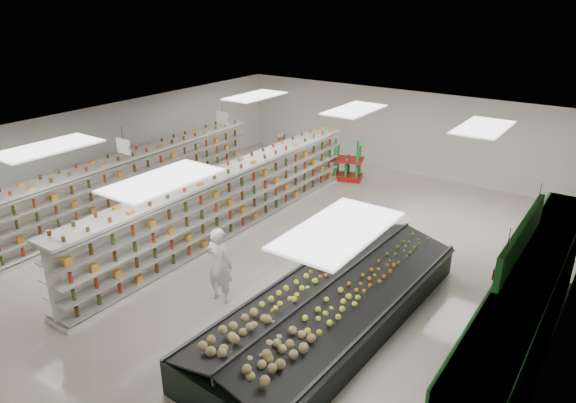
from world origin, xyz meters
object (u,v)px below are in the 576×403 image
Objects in this scene: soda_endcap at (347,161)px; gondola_left at (132,185)px; produce_island at (333,304)px; shopper_background at (282,157)px; gondola_center at (230,204)px; shopper_main at (220,265)px.

gondola_left is at bearing -122.55° from soda_endcap.
gondola_left reaches higher than produce_island.
shopper_background reaches higher than produce_island.
gondola_left is 6.20× the size of shopper_background.
gondola_center is at bearing 155.37° from produce_island.
gondola_center reaches higher than shopper_main.
soda_endcap is (-4.19, 8.24, 0.22)m from produce_island.
soda_endcap is at bearing 116.96° from produce_island.
soda_endcap is at bearing 55.10° from gondola_left.
gondola_left is 6.00× the size of shopper_main.
gondola_center is 7.75× the size of soda_endcap.
shopper_background is at bearing 64.96° from gondola_left.
shopper_main is at bearing -23.82° from gondola_left.
soda_endcap is (0.56, 6.06, -0.19)m from gondola_center.
shopper_background is (-1.47, 4.69, -0.03)m from gondola_center.
gondola_center is 6.26× the size of shopper_main.
shopper_background reaches higher than soda_endcap.
produce_island is 2.69m from shopper_main.
shopper_main is at bearing -165.28° from produce_island.
shopper_background is at bearing -146.01° from soda_endcap.
gondola_left reaches higher than shopper_main.
gondola_left is 0.96× the size of gondola_center.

